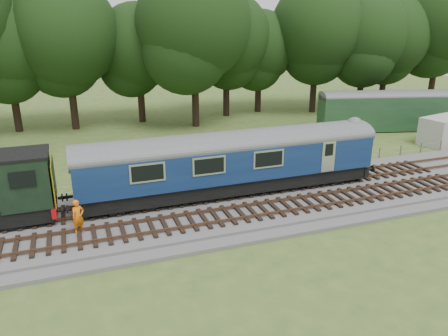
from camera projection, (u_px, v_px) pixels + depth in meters
name	position (u px, v px, depth m)	size (l,w,h in m)	color
ground	(196.00, 213.00, 24.65)	(120.00, 120.00, 0.00)	#3A5E22
ballast	(196.00, 211.00, 24.59)	(70.00, 7.00, 0.35)	#4C4C4F
track_north	(189.00, 197.00, 25.75)	(67.20, 2.40, 0.21)	black
track_south	(204.00, 218.00, 23.09)	(67.20, 2.40, 0.21)	black
fence	(177.00, 186.00, 28.65)	(64.00, 0.12, 1.00)	#6B6054
tree_line	(136.00, 126.00, 44.20)	(70.00, 8.00, 18.00)	black
dmu_railcar	(231.00, 158.00, 25.86)	(18.05, 2.86, 3.88)	black
worker	(78.00, 217.00, 21.42)	(0.64, 0.42, 1.76)	orange
parked_coach	(395.00, 108.00, 41.97)	(14.80, 6.16, 3.74)	#1A3A21
shed	(387.00, 106.00, 46.80)	(4.45, 4.45, 2.77)	#1A3A21
caravan	(447.00, 130.00, 37.76)	(4.83, 2.36, 2.36)	#ADADA8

